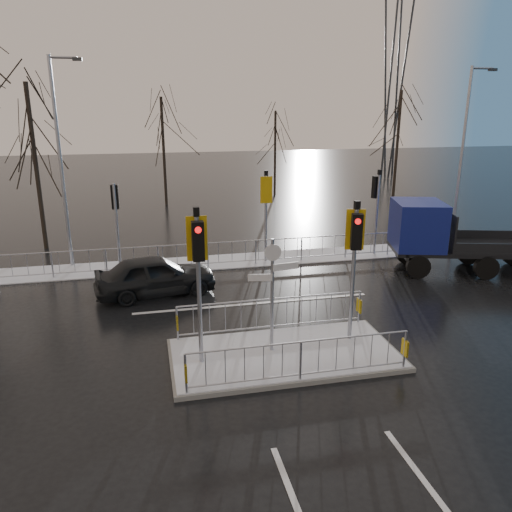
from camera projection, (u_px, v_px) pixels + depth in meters
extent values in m
plane|color=black|center=(284.00, 357.00, 13.25)|extent=(120.00, 120.00, 0.00)
cube|color=silver|center=(230.00, 261.00, 21.27)|extent=(30.00, 2.00, 0.04)
cube|color=silver|center=(442.00, 505.00, 8.36)|extent=(0.12, 4.00, 0.01)
cube|color=silver|center=(254.00, 304.00, 16.79)|extent=(8.00, 0.15, 0.01)
cube|color=slate|center=(284.00, 355.00, 13.23)|extent=(6.00, 3.00, 0.12)
cube|color=silver|center=(284.00, 352.00, 13.21)|extent=(5.85, 2.85, 0.03)
cube|color=gold|center=(186.00, 372.00, 11.20)|extent=(0.05, 0.28, 0.42)
cube|color=gold|center=(405.00, 348.00, 12.33)|extent=(0.05, 0.28, 0.42)
cube|color=gold|center=(177.00, 322.00, 13.78)|extent=(0.05, 0.28, 0.42)
cube|color=gold|center=(359.00, 306.00, 14.90)|extent=(0.05, 0.28, 0.42)
cylinder|color=#9CA0AB|center=(199.00, 293.00, 12.20)|extent=(0.11, 0.11, 3.80)
cube|color=black|center=(198.00, 241.00, 11.64)|extent=(0.28, 0.22, 0.95)
cylinder|color=red|center=(198.00, 230.00, 11.45)|extent=(0.16, 0.04, 0.16)
cube|color=gold|center=(197.00, 239.00, 11.87)|extent=(0.50, 0.03, 1.10)
cube|color=black|center=(196.00, 212.00, 11.61)|extent=(0.14, 0.14, 0.22)
cylinder|color=#9CA0AB|center=(353.00, 277.00, 13.46)|extent=(0.11, 0.11, 3.70)
cube|color=black|center=(357.00, 232.00, 12.91)|extent=(0.33, 0.28, 0.95)
cylinder|color=red|center=(358.00, 221.00, 12.72)|extent=(0.16, 0.08, 0.16)
cube|color=gold|center=(355.00, 229.00, 13.15)|extent=(0.49, 0.16, 1.10)
cube|color=black|center=(357.00, 205.00, 12.89)|extent=(0.14, 0.14, 0.22)
cylinder|color=#9CA0AB|center=(272.00, 297.00, 12.88)|extent=(0.09, 0.09, 3.10)
cube|color=silver|center=(286.00, 266.00, 12.72)|extent=(0.70, 0.14, 0.18)
cube|color=silver|center=(260.00, 278.00, 12.66)|extent=(0.62, 0.15, 0.18)
cylinder|color=silver|center=(273.00, 253.00, 12.51)|extent=(0.44, 0.03, 0.44)
cylinder|color=#9CA0AB|center=(117.00, 228.00, 19.53)|extent=(0.11, 0.11, 3.50)
cube|color=black|center=(115.00, 197.00, 19.35)|extent=(0.28, 0.22, 0.95)
cylinder|color=red|center=(114.00, 189.00, 19.37)|extent=(0.16, 0.04, 0.16)
cylinder|color=#9CA0AB|center=(266.00, 219.00, 20.77)|extent=(0.11, 0.11, 3.60)
cube|color=black|center=(265.00, 189.00, 20.57)|extent=(0.28, 0.22, 0.95)
cylinder|color=red|center=(264.00, 181.00, 20.59)|extent=(0.16, 0.04, 0.16)
cube|color=gold|center=(266.00, 190.00, 20.34)|extent=(0.50, 0.03, 1.10)
cube|color=black|center=(266.00, 173.00, 20.21)|extent=(0.14, 0.14, 0.22)
cylinder|color=#9CA0AB|center=(377.00, 215.00, 21.83)|extent=(0.11, 0.11, 3.50)
cube|color=black|center=(376.00, 187.00, 21.63)|extent=(0.33, 0.28, 0.95)
cylinder|color=red|center=(375.00, 180.00, 21.63)|extent=(0.16, 0.08, 0.16)
cube|color=black|center=(380.00, 172.00, 21.28)|extent=(0.14, 0.14, 0.22)
imported|color=black|center=(156.00, 275.00, 17.42)|extent=(4.37, 2.32, 1.42)
cylinder|color=black|center=(418.00, 267.00, 19.16)|extent=(0.96, 0.51, 0.92)
cylinder|color=black|center=(406.00, 252.00, 20.99)|extent=(0.96, 0.51, 0.92)
cylinder|color=black|center=(486.00, 268.00, 19.03)|extent=(0.96, 0.51, 0.92)
cylinder|color=black|center=(468.00, 253.00, 20.86)|extent=(0.96, 0.51, 0.92)
cube|color=black|center=(469.00, 250.00, 19.84)|extent=(6.38, 3.65, 0.15)
cube|color=navy|center=(418.00, 225.00, 19.65)|extent=(2.35, 2.61, 1.83)
cube|color=black|center=(442.00, 216.00, 19.50)|extent=(0.53, 1.77, 1.01)
cube|color=#2D3033|center=(401.00, 249.00, 19.98)|extent=(0.67, 2.06, 0.32)
cube|color=black|center=(495.00, 247.00, 19.75)|extent=(4.47, 3.20, 0.11)
cube|color=black|center=(447.00, 228.00, 19.63)|extent=(0.66, 2.14, 1.37)
cylinder|color=black|center=(36.00, 169.00, 22.17)|extent=(0.20, 0.20, 7.36)
cylinder|color=black|center=(164.00, 152.00, 32.36)|extent=(0.19, 0.19, 6.90)
cylinder|color=black|center=(275.00, 154.00, 36.03)|extent=(0.16, 0.16, 5.98)
cylinder|color=black|center=(397.00, 146.00, 34.70)|extent=(0.20, 0.20, 7.36)
cylinder|color=#9CA0AB|center=(461.00, 161.00, 22.20)|extent=(0.14, 0.14, 8.00)
cylinder|color=#9CA0AB|center=(483.00, 68.00, 21.17)|extent=(1.00, 0.10, 0.10)
cube|color=#2D3033|center=(493.00, 70.00, 21.29)|extent=(0.35, 0.18, 0.12)
cylinder|color=#9CA0AB|center=(61.00, 166.00, 19.56)|extent=(0.14, 0.14, 8.20)
cylinder|color=#9CA0AB|center=(63.00, 57.00, 18.50)|extent=(1.00, 0.10, 0.10)
cube|color=#2D3033|center=(77.00, 59.00, 18.62)|extent=(0.35, 0.18, 0.12)
cylinder|color=#2D3033|center=(398.00, 61.00, 42.77)|extent=(1.18, 1.18, 19.97)
cylinder|color=#2D3033|center=(386.00, 61.00, 42.52)|extent=(1.18, 1.18, 19.97)
cylinder|color=#2D3033|center=(405.00, 60.00, 41.65)|extent=(1.18, 1.18, 19.97)
cylinder|color=#2D3033|center=(392.00, 59.00, 41.40)|extent=(1.18, 1.18, 19.97)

